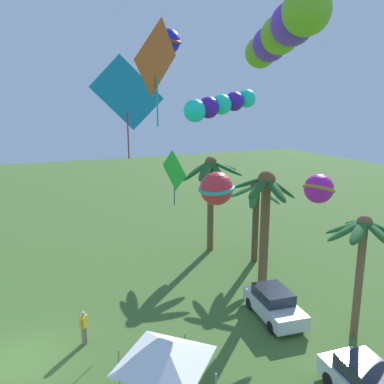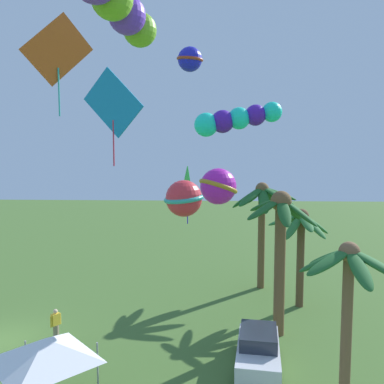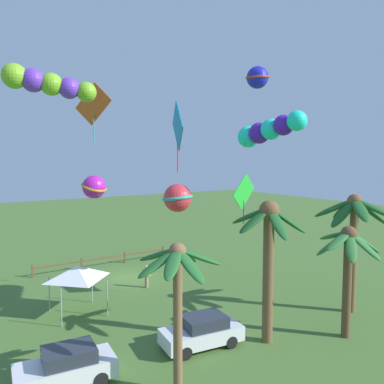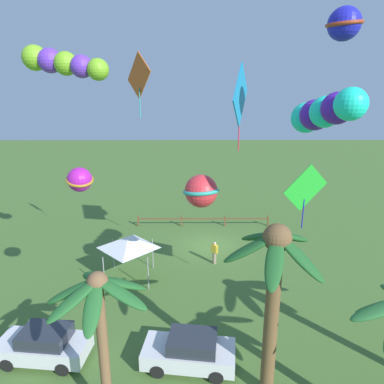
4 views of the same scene
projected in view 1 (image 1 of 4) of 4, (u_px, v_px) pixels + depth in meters
The scene contains 16 objects.
ground_plane at pixel (21, 361), 16.89m from camera, with size 120.00×120.00×0.00m, color #476B2D.
palm_tree_0 at pixel (362, 243), 17.73m from camera, with size 3.46×3.36×5.91m.
palm_tree_1 at pixel (266, 206), 22.39m from camera, with size 3.57×3.61×7.05m.
palm_tree_2 at pixel (211, 178), 28.41m from camera, with size 4.20×4.45×7.02m.
palm_tree_3 at pixel (256, 201), 26.56m from camera, with size 3.55×3.61×5.71m.
parked_car_0 at pixel (274, 304), 20.16m from camera, with size 4.09×2.18×1.51m.
spectator_0 at pixel (84, 327), 17.94m from camera, with size 0.45×0.41×1.59m.
festival_tent at pixel (165, 351), 13.51m from camera, with size 2.86×2.86×2.85m.
kite_ball_0 at pixel (319, 189), 13.82m from camera, with size 1.49×1.48×1.02m.
kite_tube_1 at pixel (283, 32), 10.58m from camera, with size 4.14×1.89×1.62m.
kite_diamond_2 at pixel (174, 171), 22.26m from camera, with size 2.19×0.58×3.14m.
kite_ball_3 at pixel (168, 41), 21.56m from camera, with size 2.08×2.08×1.34m.
kite_tube_4 at pixel (218, 105), 22.02m from camera, with size 1.36×4.53×1.80m.
kite_diamond_5 at pixel (157, 59), 12.46m from camera, with size 1.51×1.91×3.34m.
kite_diamond_6 at pixel (127, 94), 17.60m from camera, with size 1.19×3.11×4.60m.
kite_ball_7 at pixel (217, 189), 18.01m from camera, with size 2.30×2.30×1.53m.
Camera 1 is at (16.56, 0.51, 10.76)m, focal length 37.13 mm.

